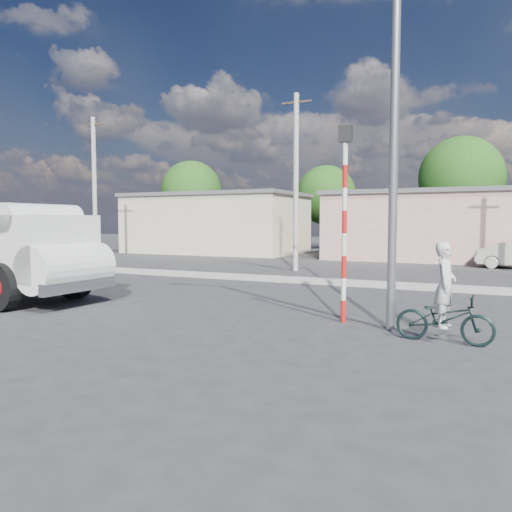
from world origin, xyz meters
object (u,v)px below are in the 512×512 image
at_px(traffic_pole, 345,206).
at_px(streetlight, 387,89).
at_px(bicycle, 444,319).
at_px(cyclist, 445,301).

xyz_separation_m(traffic_pole, streetlight, (0.94, -0.30, 2.37)).
distance_m(bicycle, cyclist, 0.33).
bearing_deg(bicycle, traffic_pole, 67.87).
bearing_deg(streetlight, cyclist, -30.40).
bearing_deg(traffic_pole, bicycle, -25.34).
relative_size(cyclist, traffic_pole, 0.36).
distance_m(traffic_pole, streetlight, 2.56).
xyz_separation_m(bicycle, cyclist, (0.00, 0.00, 0.33)).
relative_size(cyclist, streetlight, 0.18).
height_order(bicycle, streetlight, streetlight).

